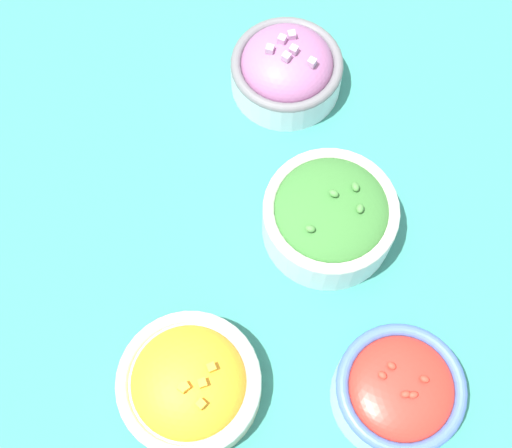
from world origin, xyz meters
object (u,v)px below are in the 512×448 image
(bowl_broccoli, at_px, (330,216))
(bowl_cherry_tomatoes, at_px, (398,391))
(bowl_squash, at_px, (189,383))
(bowl_red_onion, at_px, (287,69))

(bowl_broccoli, xyz_separation_m, bowl_cherry_tomatoes, (0.19, -0.03, -0.00))
(bowl_squash, xyz_separation_m, bowl_cherry_tomatoes, (0.10, 0.17, 0.01))
(bowl_red_onion, xyz_separation_m, bowl_squash, (0.27, -0.25, -0.00))
(bowl_red_onion, xyz_separation_m, bowl_cherry_tomatoes, (0.37, -0.08, 0.00))
(bowl_broccoli, bearing_deg, bowl_squash, -67.00)
(bowl_squash, bearing_deg, bowl_red_onion, 136.90)
(bowl_broccoli, bearing_deg, bowl_red_onion, 165.15)
(bowl_broccoli, distance_m, bowl_red_onion, 0.19)
(bowl_broccoli, height_order, bowl_red_onion, same)
(bowl_red_onion, height_order, bowl_cherry_tomatoes, bowl_red_onion)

